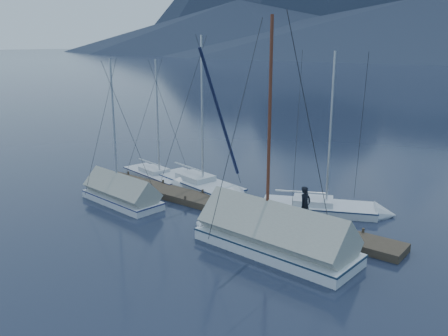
{
  "coord_description": "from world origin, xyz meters",
  "views": [
    {
      "loc": [
        13.85,
        -15.88,
        8.24
      ],
      "look_at": [
        0.0,
        2.0,
        2.2
      ],
      "focal_mm": 38.0,
      "sensor_mm": 36.0,
      "label": 1
    }
  ],
  "objects_px": {
    "sailboat_open_left": "(164,179)",
    "sailboat_covered_near": "(263,236)",
    "sailboat_open_mid": "(208,189)",
    "sailboat_open_right": "(335,210)",
    "sailboat_covered_far": "(117,194)",
    "person": "(305,205)"
  },
  "relations": [
    {
      "from": "sailboat_open_left",
      "to": "sailboat_covered_near",
      "type": "xyz_separation_m",
      "value": [
        10.12,
        -4.38,
        0.37
      ]
    },
    {
      "from": "sailboat_open_mid",
      "to": "sailboat_open_right",
      "type": "bearing_deg",
      "value": 9.27
    },
    {
      "from": "sailboat_open_left",
      "to": "sailboat_covered_far",
      "type": "distance_m",
      "value": 4.29
    },
    {
      "from": "sailboat_open_mid",
      "to": "sailboat_covered_far",
      "type": "distance_m",
      "value": 5.12
    },
    {
      "from": "sailboat_open_right",
      "to": "sailboat_covered_near",
      "type": "height_order",
      "value": "sailboat_covered_near"
    },
    {
      "from": "sailboat_open_right",
      "to": "sailboat_open_mid",
      "type": "bearing_deg",
      "value": -170.73
    },
    {
      "from": "sailboat_open_mid",
      "to": "sailboat_covered_far",
      "type": "xyz_separation_m",
      "value": [
        -2.77,
        -4.3,
        0.23
      ]
    },
    {
      "from": "person",
      "to": "sailboat_open_right",
      "type": "bearing_deg",
      "value": 6.33
    },
    {
      "from": "sailboat_open_right",
      "to": "sailboat_covered_near",
      "type": "relative_size",
      "value": 0.84
    },
    {
      "from": "sailboat_open_left",
      "to": "person",
      "type": "bearing_deg",
      "value": -9.11
    },
    {
      "from": "sailboat_open_right",
      "to": "sailboat_covered_near",
      "type": "distance_m",
      "value": 5.68
    },
    {
      "from": "sailboat_open_left",
      "to": "sailboat_open_mid",
      "type": "relative_size",
      "value": 0.85
    },
    {
      "from": "sailboat_covered_near",
      "to": "person",
      "type": "height_order",
      "value": "sailboat_covered_near"
    },
    {
      "from": "sailboat_covered_near",
      "to": "sailboat_covered_far",
      "type": "bearing_deg",
      "value": 179.02
    },
    {
      "from": "sailboat_covered_near",
      "to": "person",
      "type": "relative_size",
      "value": 5.97
    },
    {
      "from": "sailboat_open_right",
      "to": "person",
      "type": "height_order",
      "value": "sailboat_open_right"
    },
    {
      "from": "sailboat_open_mid",
      "to": "sailboat_covered_far",
      "type": "height_order",
      "value": "sailboat_open_mid"
    },
    {
      "from": "sailboat_open_left",
      "to": "sailboat_open_mid",
      "type": "bearing_deg",
      "value": 1.36
    },
    {
      "from": "sailboat_covered_near",
      "to": "person",
      "type": "xyz_separation_m",
      "value": [
        0.44,
        2.69,
        0.69
      ]
    },
    {
      "from": "sailboat_open_left",
      "to": "sailboat_open_mid",
      "type": "xyz_separation_m",
      "value": [
        3.49,
        0.08,
        0.03
      ]
    },
    {
      "from": "sailboat_covered_near",
      "to": "sailboat_covered_far",
      "type": "xyz_separation_m",
      "value": [
        -9.4,
        0.16,
        -0.11
      ]
    },
    {
      "from": "sailboat_open_mid",
      "to": "sailboat_covered_near",
      "type": "xyz_separation_m",
      "value": [
        6.63,
        -4.47,
        0.34
      ]
    }
  ]
}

